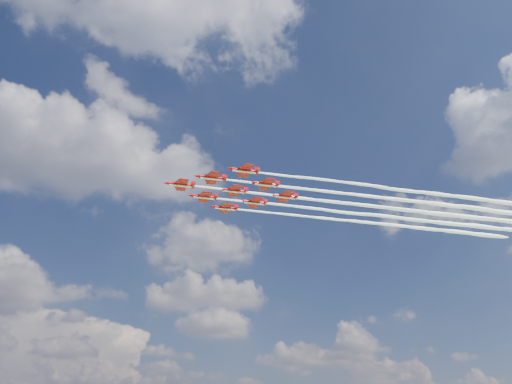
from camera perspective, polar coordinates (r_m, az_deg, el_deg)
jet_lead at (r=177.73m, az=10.55°, el=-1.31°), size 124.66×8.96×2.62m
jet_row2_port at (r=175.60m, az=14.15°, el=-0.64°), size 124.66×8.96×2.62m
jet_row2_starb at (r=187.46m, az=12.08°, el=-2.47°), size 124.66×8.96×2.62m
jet_row3_port at (r=174.21m, az=17.83°, el=0.05°), size 124.66×8.96×2.62m
jet_row3_centre at (r=185.57m, az=15.51°, el=-1.85°), size 124.66×8.96×2.62m
jet_row3_starb at (r=197.38m, az=13.46°, el=-3.52°), size 124.66×8.96×2.62m
jet_row4_port at (r=184.39m, az=18.99°, el=-1.20°), size 124.66×8.96×2.62m
jet_row4_starb at (r=195.71m, az=16.73°, el=-2.93°), size 124.66×8.96×2.62m
jet_tail at (r=194.71m, az=20.04°, el=-2.33°), size 124.66×8.96×2.62m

